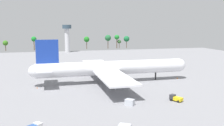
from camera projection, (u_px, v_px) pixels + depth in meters
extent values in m
plane|color=gray|center=(112.00, 82.00, 114.38)|extent=(287.82, 287.82, 0.00)
cylinder|color=silver|center=(112.00, 68.00, 113.38)|extent=(66.29, 6.19, 6.19)
sphere|color=silver|center=(179.00, 65.00, 121.64)|extent=(6.07, 6.07, 6.07)
sphere|color=silver|center=(35.00, 71.00, 105.13)|extent=(5.26, 5.26, 5.26)
cube|color=#19389E|center=(47.00, 52.00, 105.25)|extent=(9.28, 0.50, 9.90)
cube|color=silver|center=(45.00, 71.00, 101.25)|extent=(5.97, 9.28, 0.36)
cube|color=silver|center=(45.00, 67.00, 110.71)|extent=(5.97, 9.28, 0.36)
cube|color=silver|center=(115.00, 78.00, 96.82)|extent=(11.27, 29.47, 0.70)
cube|color=silver|center=(97.00, 65.00, 128.57)|extent=(11.27, 29.47, 0.70)
cylinder|color=gray|center=(114.00, 79.00, 101.54)|extent=(4.95, 2.60, 2.60)
cylinder|color=gray|center=(122.00, 86.00, 91.11)|extent=(4.95, 2.60, 2.60)
cylinder|color=gray|center=(101.00, 69.00, 124.84)|extent=(4.95, 2.60, 2.60)
cylinder|color=gray|center=(97.00, 66.00, 135.27)|extent=(4.95, 2.60, 2.60)
cylinder|color=black|center=(156.00, 76.00, 119.39)|extent=(0.70, 0.70, 3.57)
cylinder|color=black|center=(107.00, 80.00, 110.03)|extent=(0.70, 0.70, 3.57)
cylinder|color=black|center=(103.00, 77.00, 116.54)|extent=(0.70, 0.70, 3.57)
cube|color=#333338|center=(173.00, 97.00, 87.03)|extent=(2.39, 2.25, 1.70)
cube|color=yellow|center=(178.00, 99.00, 85.57)|extent=(3.09, 3.42, 1.10)
cylinder|color=black|center=(174.00, 99.00, 87.83)|extent=(0.64, 0.80, 0.77)
cylinder|color=black|center=(171.00, 100.00, 86.36)|extent=(0.64, 0.80, 0.77)
cylinder|color=black|center=(181.00, 100.00, 85.97)|extent=(0.64, 0.80, 0.77)
cylinder|color=black|center=(178.00, 102.00, 84.51)|extent=(0.64, 0.80, 0.77)
cube|color=#333338|center=(147.00, 70.00, 139.22)|extent=(2.65, 2.64, 1.64)
cube|color=#2D5193|center=(144.00, 70.00, 141.06)|extent=(3.29, 3.75, 1.10)
cylinder|color=black|center=(146.00, 71.00, 138.61)|extent=(0.68, 0.90, 0.88)
cylinder|color=black|center=(149.00, 71.00, 140.09)|extent=(0.68, 0.90, 0.88)
cylinder|color=black|center=(142.00, 71.00, 140.84)|extent=(0.68, 0.90, 0.88)
cylinder|color=black|center=(144.00, 70.00, 142.32)|extent=(0.68, 0.90, 0.88)
cube|color=#333338|center=(155.00, 63.00, 163.79)|extent=(1.85, 1.73, 2.00)
cube|color=#2D5193|center=(159.00, 63.00, 164.45)|extent=(3.26, 1.75, 1.38)
cylinder|color=black|center=(155.00, 64.00, 164.86)|extent=(0.98, 0.29, 0.98)
cylinder|color=black|center=(156.00, 64.00, 163.05)|extent=(0.98, 0.29, 0.98)
cylinder|color=black|center=(159.00, 64.00, 165.62)|extent=(0.98, 0.29, 0.98)
cylinder|color=black|center=(160.00, 64.00, 163.80)|extent=(0.98, 0.29, 0.98)
cube|color=silver|center=(38.00, 126.00, 62.19)|extent=(2.40, 2.53, 1.53)
cube|color=#B7BCC6|center=(130.00, 102.00, 81.77)|extent=(3.48, 3.40, 1.98)
cone|color=orange|center=(177.00, 78.00, 122.05)|extent=(0.58, 0.58, 0.82)
cone|color=orange|center=(37.00, 88.00, 103.56)|extent=(0.47, 0.47, 0.67)
cylinder|color=silver|center=(67.00, 40.00, 238.66)|extent=(4.42, 4.42, 22.24)
cylinder|color=#334756|center=(67.00, 27.00, 236.74)|extent=(8.40, 8.40, 3.50)
cylinder|color=#51381E|center=(6.00, 48.00, 251.94)|extent=(0.64, 0.64, 6.31)
sphere|color=#38741F|center=(5.00, 43.00, 251.24)|extent=(5.13, 5.13, 5.13)
cylinder|color=#51381E|center=(34.00, 45.00, 258.45)|extent=(0.74, 0.74, 9.89)
sphere|color=#1A7F2A|center=(34.00, 39.00, 257.48)|extent=(5.20, 5.20, 5.20)
cylinder|color=#51381E|center=(87.00, 45.00, 272.02)|extent=(0.61, 0.61, 8.56)
sphere|color=#1F7822|center=(87.00, 39.00, 271.11)|extent=(5.97, 5.97, 5.97)
cylinder|color=#51381E|center=(108.00, 44.00, 277.80)|extent=(0.72, 0.72, 9.58)
sphere|color=#236737|center=(108.00, 38.00, 276.78)|extent=(6.69, 6.69, 6.69)
cylinder|color=#51381E|center=(117.00, 43.00, 280.23)|extent=(0.81, 0.81, 10.74)
sphere|color=#1F812D|center=(117.00, 37.00, 279.19)|extent=(5.32, 5.32, 5.32)
cylinder|color=#51381E|center=(119.00, 45.00, 281.25)|extent=(0.55, 0.55, 6.07)
sphere|color=#2F5D2B|center=(119.00, 42.00, 280.62)|extent=(4.07, 4.07, 4.07)
cylinder|color=#51381E|center=(126.00, 44.00, 283.20)|extent=(0.52, 0.52, 8.30)
sphere|color=#1A6836|center=(127.00, 39.00, 282.29)|extent=(6.44, 6.44, 6.44)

